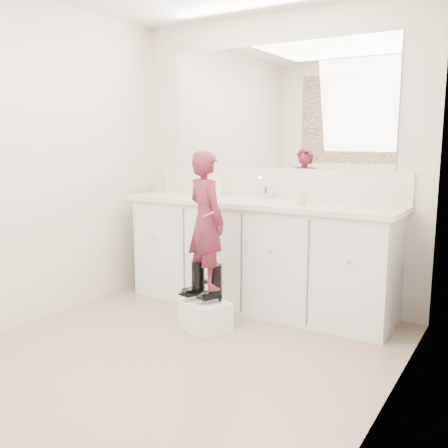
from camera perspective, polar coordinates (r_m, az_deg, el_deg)
The scene contains 16 objects.
floor at distance 3.28m, azimuth -6.56°, elevation -15.23°, with size 3.00×3.00×0.00m, color #7E6B52.
wall_back at distance 4.26m, azimuth 5.76°, elevation 7.23°, with size 2.60×2.60×0.00m, color beige.
wall_left at distance 3.92m, azimuth -22.13°, elevation 6.38°, with size 3.00×3.00×0.00m, color beige.
wall_right at distance 2.40m, azimuth 18.21°, elevation 4.99°, with size 3.00×3.00×0.00m, color beige.
vanity_cabinet at distance 4.12m, azimuth 3.91°, elevation -3.73°, with size 2.20×0.55×0.85m, color silver.
countertop at distance 4.03m, azimuth 3.88°, elevation 2.40°, with size 2.28×0.58×0.04m, color beige.
backsplash at distance 4.25m, azimuth 5.63°, elevation 4.73°, with size 2.28×0.03×0.25m, color beige.
mirror at distance 4.25m, azimuth 5.79°, elevation 13.16°, with size 2.00×0.02×1.00m, color white.
faucet at distance 4.16m, azimuth 4.95°, elevation 3.60°, with size 0.08×0.08×0.10m, color silver.
cup at distance 3.79m, azimuth 8.82°, elevation 2.96°, with size 0.11×0.11×0.10m, color beige.
soap_bottle at distance 4.27m, azimuth -0.71°, elevation 4.50°, with size 0.09×0.10×0.21m, color silver.
step_stool at distance 3.71m, azimuth -2.16°, elevation -10.35°, with size 0.33×0.28×0.21m, color white.
boot_left at distance 3.69m, azimuth -2.98°, elevation -6.44°, with size 0.10×0.19×0.28m, color black, non-canonical shape.
boot_right at distance 3.61m, azimuth -1.01°, elevation -6.79°, with size 0.10×0.19×0.28m, color black, non-canonical shape.
toddler at distance 3.55m, azimuth -2.05°, elevation 0.43°, with size 0.36×0.24×0.99m, color #9C3048.
toothbrush at distance 3.44m, azimuth -1.82°, elevation 1.09°, with size 0.01×0.01×0.14m, color #EC5C87.
Camera 1 is at (1.85, -2.33, 1.37)m, focal length 40.00 mm.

